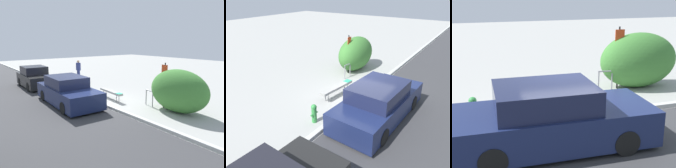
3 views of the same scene
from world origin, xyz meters
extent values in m
plane|color=#9E9E99|center=(0.00, 0.00, 0.00)|extent=(60.00, 60.00, 0.00)
cube|color=#B7B7B2|center=(0.00, 0.00, 0.07)|extent=(60.00, 0.20, 0.13)
cylinder|color=gray|center=(-1.04, 1.08, 0.20)|extent=(0.04, 0.04, 0.40)
cylinder|color=gray|center=(0.38, 0.94, 0.20)|extent=(0.04, 0.04, 0.40)
cylinder|color=gray|center=(-1.03, 1.25, 0.20)|extent=(0.04, 0.04, 0.40)
cylinder|color=gray|center=(0.40, 1.11, 0.20)|extent=(0.04, 0.04, 0.40)
cube|color=#999993|center=(-0.32, 1.10, 0.45)|extent=(2.06, 0.50, 0.11)
cube|color=teal|center=(0.52, 1.02, 0.51)|extent=(0.39, 0.34, 0.01)
cylinder|color=gray|center=(1.70, 1.93, 0.40)|extent=(0.05, 0.05, 0.80)
cylinder|color=gray|center=(2.20, 1.88, 0.40)|extent=(0.05, 0.05, 0.80)
cylinder|color=gray|center=(1.95, 1.90, 0.80)|extent=(0.55, 0.10, 0.05)
cylinder|color=black|center=(2.61, 2.25, 1.15)|extent=(0.06, 0.06, 2.30)
cube|color=red|center=(2.61, 2.21, 1.97)|extent=(0.36, 0.02, 0.46)
cylinder|color=#338C3F|center=(-2.64, 0.57, 0.30)|extent=(0.20, 0.20, 0.60)
sphere|color=#338C3F|center=(-2.64, 0.57, 0.66)|extent=(0.22, 0.22, 0.22)
cylinder|color=#338C3F|center=(-2.78, 0.57, 0.36)|extent=(0.08, 0.07, 0.07)
cylinder|color=#338C3F|center=(-2.50, 0.57, 0.36)|extent=(0.08, 0.07, 0.07)
ellipsoid|color=#3D7A33|center=(3.46, 2.24, 1.03)|extent=(3.07, 1.63, 2.06)
cylinder|color=navy|center=(-7.25, 2.85, 0.40)|extent=(0.16, 0.16, 0.80)
cylinder|color=navy|center=(-7.42, 2.81, 0.40)|extent=(0.16, 0.16, 0.80)
cube|color=navy|center=(-7.33, 2.83, 1.13)|extent=(0.42, 0.28, 0.66)
sphere|color=tan|center=(-7.33, 2.83, 1.58)|extent=(0.23, 0.23, 0.23)
cylinder|color=black|center=(0.56, -0.53, 0.30)|extent=(0.61, 0.20, 0.60)
cylinder|color=black|center=(0.49, -2.27, 0.30)|extent=(0.61, 0.20, 0.60)
cylinder|color=black|center=(-2.32, -0.41, 0.30)|extent=(0.61, 0.20, 0.60)
cylinder|color=black|center=(-2.40, -2.15, 0.30)|extent=(0.61, 0.20, 0.60)
cube|color=#19234C|center=(-0.92, -1.34, 0.53)|extent=(4.73, 2.08, 0.83)
cube|color=#1A203E|center=(-1.10, -1.33, 1.21)|extent=(2.30, 1.79, 0.58)
cylinder|color=black|center=(-5.23, -0.52, 0.30)|extent=(0.61, 0.20, 0.60)
cylinder|color=black|center=(-5.29, -2.11, 0.30)|extent=(0.61, 0.20, 0.60)
cylinder|color=black|center=(-7.64, -0.43, 0.30)|extent=(0.61, 0.20, 0.60)
cylinder|color=black|center=(-7.70, -2.02, 0.30)|extent=(0.61, 0.20, 0.60)
cube|color=black|center=(-6.46, -1.27, 0.53)|extent=(3.95, 1.88, 0.84)
cube|color=black|center=(-6.62, -1.26, 1.22)|extent=(1.92, 1.63, 0.59)
camera|label=1|loc=(9.54, -6.40, 3.39)|focal=35.00mm
camera|label=2|loc=(-8.07, -4.20, 4.80)|focal=35.00mm
camera|label=3|loc=(-2.75, -7.75, 3.51)|focal=50.00mm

